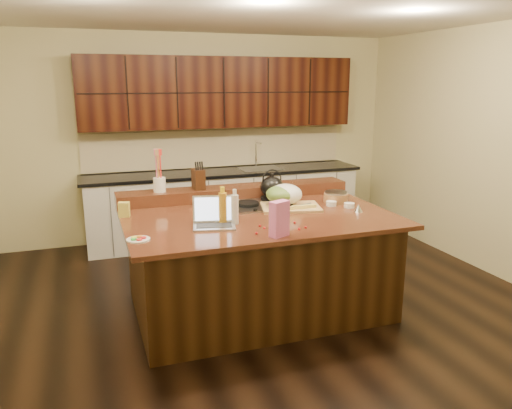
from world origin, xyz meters
name	(u,v)px	position (x,y,z in m)	size (l,w,h in m)	color
room	(258,168)	(0.00, 0.00, 1.35)	(5.52, 5.02, 2.72)	black
island	(258,262)	(0.00, 0.00, 0.46)	(2.40, 1.60, 0.92)	black
back_ledge	(235,192)	(0.00, 0.70, 0.98)	(2.40, 0.30, 0.12)	black
cooktop	(247,205)	(0.00, 0.30, 0.94)	(0.92, 0.52, 0.05)	gray
back_counter	(224,167)	(0.30, 2.23, 0.98)	(3.70, 0.66, 2.40)	silver
kettle	(272,187)	(0.30, 0.43, 1.07)	(0.23, 0.23, 0.21)	black
green_bowl	(282,194)	(0.30, 0.17, 1.05)	(0.30, 0.30, 0.17)	#54762F
laptop	(214,218)	(-0.47, -0.22, 0.98)	(0.40, 0.34, 0.24)	#B7B7BC
oil_bottle	(223,208)	(-0.38, -0.20, 1.06)	(0.07, 0.07, 0.27)	#C18A22
vinegar_bottle	(235,210)	(-0.29, -0.23, 1.04)	(0.06, 0.06, 0.25)	silver
wooden_tray	(287,197)	(0.35, 0.16, 1.02)	(0.62, 0.51, 0.22)	tan
ramekin_a	(349,205)	(0.91, -0.05, 0.94)	(0.10, 0.10, 0.04)	white
ramekin_b	(331,203)	(0.78, 0.07, 0.94)	(0.10, 0.10, 0.04)	white
ramekin_c	(343,196)	(1.06, 0.33, 0.94)	(0.10, 0.10, 0.04)	white
strainer_bowl	(336,198)	(0.89, 0.18, 0.97)	(0.24, 0.24, 0.09)	#996B3F
kitchen_timer	(358,208)	(0.91, -0.22, 0.96)	(0.08, 0.08, 0.07)	silver
pink_bag	(279,219)	(-0.06, -0.67, 1.06)	(0.15, 0.08, 0.28)	pink
candy_plate	(138,239)	(-1.11, -0.42, 0.93)	(0.18, 0.18, 0.01)	white
package_box	(124,209)	(-1.15, 0.32, 0.99)	(0.09, 0.07, 0.13)	gold
utensil_crock	(160,185)	(-0.77, 0.70, 1.11)	(0.12, 0.12, 0.14)	white
knife_block	(198,179)	(-0.39, 0.70, 1.14)	(0.10, 0.17, 0.20)	black
gumdrop_0	(256,233)	(-0.21, -0.57, 0.93)	(0.02, 0.02, 0.02)	red
gumdrop_1	(272,226)	(-0.03, -0.43, 0.93)	(0.02, 0.02, 0.02)	#198C26
gumdrop_2	(260,226)	(-0.12, -0.38, 0.93)	(0.02, 0.02, 0.02)	red
gumdrop_3	(288,231)	(0.04, -0.60, 0.93)	(0.02, 0.02, 0.02)	#198C26
gumdrop_4	(299,229)	(0.15, -0.57, 0.93)	(0.02, 0.02, 0.02)	red
gumdrop_5	(273,232)	(-0.08, -0.59, 0.93)	(0.02, 0.02, 0.02)	#198C26
gumdrop_6	(264,228)	(-0.10, -0.45, 0.93)	(0.02, 0.02, 0.02)	red
gumdrop_7	(288,225)	(0.11, -0.43, 0.93)	(0.02, 0.02, 0.02)	#198C26
gumdrop_8	(306,227)	(0.22, -0.55, 0.93)	(0.02, 0.02, 0.02)	red
gumdrop_9	(280,228)	(0.02, -0.49, 0.93)	(0.02, 0.02, 0.02)	#198C26
gumdrop_10	(295,223)	(0.19, -0.39, 0.93)	(0.02, 0.02, 0.02)	red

